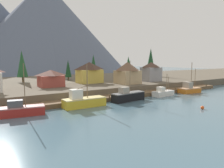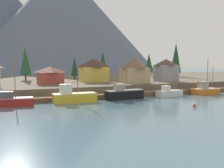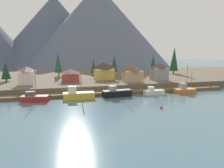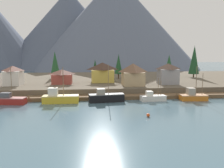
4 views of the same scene
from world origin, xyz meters
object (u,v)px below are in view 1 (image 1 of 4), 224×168
object	(u,v)px
conifer_mid_left	(151,61)
conifer_back_right	(93,65)
house_yellow	(89,72)
house_grey	(151,71)
house_tan	(127,73)
conifer_mid_right	(22,64)
fishing_boat_red	(22,110)
fishing_boat_white	(163,93)
house_red	(51,78)
conifer_near_left	(68,69)
fishing_boat_black	(128,96)
channel_buoy	(202,108)
fishing_boat_yellow	(83,101)
fishing_boat_orange	(189,89)
conifer_near_right	(128,64)

from	to	relation	value
conifer_mid_left	conifer_back_right	xyz separation A→B (m)	(-31.12, -1.11, -1.50)
house_yellow	house_grey	bearing A→B (deg)	-17.85
conifer_mid_left	house_tan	bearing A→B (deg)	-145.69
conifer_mid_right	house_yellow	bearing A→B (deg)	-38.64
fishing_boat_red	fishing_boat_white	distance (m)	36.67
house_red	conifer_near_left	size ratio (longest dim) A/B	0.88
fishing_boat_red	house_yellow	bearing A→B (deg)	50.69
conifer_mid_left	conifer_mid_right	distance (m)	56.09
house_tan	house_yellow	distance (m)	12.51
house_yellow	house_red	distance (m)	13.84
fishing_boat_black	channel_buoy	distance (m)	16.84
fishing_boat_red	house_grey	distance (m)	48.12
fishing_boat_red	fishing_boat_yellow	world-z (taller)	fishing_boat_red
fishing_boat_red	fishing_boat_orange	distance (m)	47.73
fishing_boat_black	house_red	xyz separation A→B (m)	(-13.12, 18.55, 3.67)
fishing_boat_black	conifer_back_right	world-z (taller)	conifer_back_right
fishing_boat_white	fishing_boat_orange	size ratio (longest dim) A/B	0.74
house_grey	conifer_back_right	xyz separation A→B (m)	(-14.14, 16.80, 2.32)
conifer_near_right	conifer_mid_left	bearing A→B (deg)	-38.16
house_yellow	conifer_near_right	size ratio (longest dim) A/B	0.86
channel_buoy	fishing_boat_yellow	bearing A→B (deg)	141.63
conifer_mid_left	conifer_mid_right	size ratio (longest dim) A/B	1.22
fishing_boat_orange	conifer_mid_left	distance (m)	36.70
fishing_boat_yellow	conifer_near_right	size ratio (longest dim) A/B	1.00
conifer_near_left	fishing_boat_white	bearing A→B (deg)	-67.33
fishing_boat_yellow	house_tan	size ratio (longest dim) A/B	1.34
house_red	conifer_near_left	xyz separation A→B (m)	(11.40, 15.81, 1.90)
conifer_near_right	house_tan	bearing A→B (deg)	-128.34
conifer_near_left	conifer_mid_left	distance (m)	40.33
conifer_mid_left	fishing_boat_black	bearing A→B (deg)	-139.96
fishing_boat_black	fishing_boat_white	world-z (taller)	fishing_boat_black
conifer_back_right	channel_buoy	world-z (taller)	conifer_back_right
conifer_near_left	conifer_near_right	world-z (taller)	conifer_near_right
fishing_boat_red	fishing_boat_black	size ratio (longest dim) A/B	0.96
fishing_boat_black	fishing_boat_orange	size ratio (longest dim) A/B	1.06
fishing_boat_red	fishing_boat_orange	xyz separation A→B (m)	(47.73, 0.01, 0.06)
fishing_boat_red	conifer_back_right	size ratio (longest dim) A/B	0.98
fishing_boat_yellow	house_red	world-z (taller)	fishing_boat_yellow
fishing_boat_red	house_red	xyz separation A→B (m)	(11.03, 18.66, 3.85)
conifer_mid_right	conifer_mid_left	bearing A→B (deg)	-3.30
house_tan	fishing_boat_red	bearing A→B (deg)	-159.38
house_yellow	conifer_near_left	xyz separation A→B (m)	(-2.15, 13.19, 0.83)
fishing_boat_yellow	conifer_back_right	world-z (taller)	conifer_back_right
fishing_boat_yellow	conifer_near_left	bearing A→B (deg)	73.37
conifer_mid_left	conifer_back_right	size ratio (longest dim) A/B	1.35
conifer_near_right	fishing_boat_black	bearing A→B (deg)	-127.94
house_yellow	conifer_near_left	distance (m)	13.39
fishing_boat_red	channel_buoy	bearing A→B (deg)	-15.61
fishing_boat_white	fishing_boat_orange	xyz separation A→B (m)	(11.05, -0.37, 0.22)
fishing_boat_white	house_yellow	bearing A→B (deg)	116.56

